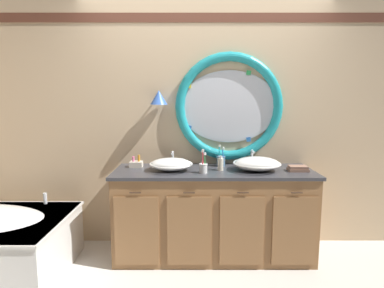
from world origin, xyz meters
name	(u,v)px	position (x,y,z in m)	size (l,w,h in m)	color
ground_plane	(205,267)	(0.00, 0.00, 0.00)	(14.00, 14.00, 0.00)	silver
back_wall_assembly	(206,119)	(0.02, 0.58, 1.32)	(6.40, 0.26, 2.60)	#D6B78E
vanity_counter	(212,213)	(0.08, 0.25, 0.43)	(1.90, 0.64, 0.86)	olive
sink_basin_left	(170,164)	(-0.33, 0.22, 0.92)	(0.41, 0.41, 0.12)	white
sink_basin_right	(256,164)	(0.48, 0.22, 0.92)	(0.45, 0.45, 0.13)	white
faucet_set_left	(172,160)	(-0.33, 0.47, 0.91)	(0.22, 0.12, 0.15)	silver
faucet_set_right	(251,159)	(0.48, 0.47, 0.92)	(0.20, 0.12, 0.16)	silver
toothbrush_holder_left	(202,167)	(-0.03, 0.12, 0.91)	(0.08, 0.08, 0.22)	white
toothbrush_holder_right	(220,161)	(0.16, 0.42, 0.91)	(0.09, 0.09, 0.22)	slate
soap_dispenser	(220,164)	(0.14, 0.23, 0.92)	(0.06, 0.06, 0.15)	#EFE5C6
folded_hand_towel	(297,168)	(0.87, 0.20, 0.88)	(0.18, 0.12, 0.05)	#936B56
toiletry_basket	(135,164)	(-0.68, 0.37, 0.89)	(0.12, 0.10, 0.12)	beige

